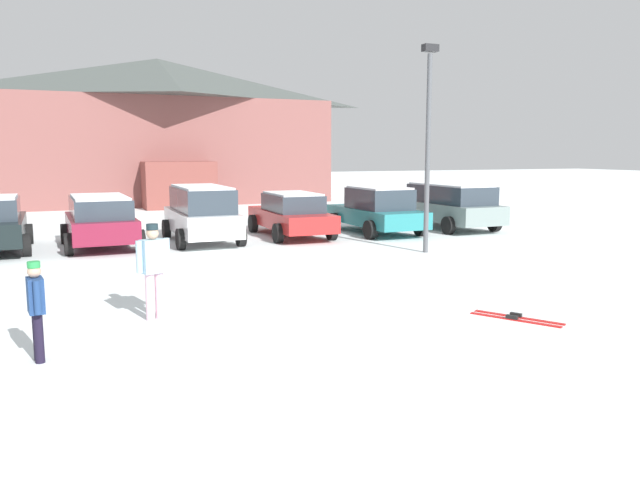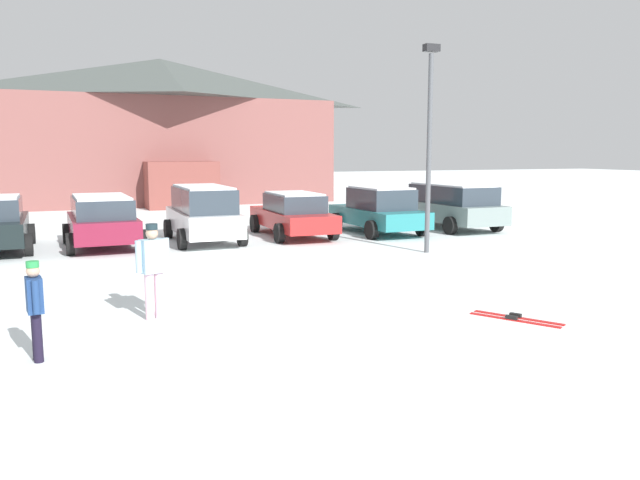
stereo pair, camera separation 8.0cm
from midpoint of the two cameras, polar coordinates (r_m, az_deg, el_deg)
ground at (r=6.88m, az=14.41°, el=-16.96°), size 160.00×160.00×0.00m
ski_lodge at (r=38.34m, az=-14.15°, el=9.74°), size 18.89×11.54×8.25m
parked_maroon_van at (r=20.01m, az=-19.20°, el=1.80°), size 2.30×4.14×1.58m
parked_white_suv at (r=20.30m, az=-10.52°, el=2.49°), size 2.08×4.35×1.81m
parked_red_sedan at (r=21.42m, az=-2.41°, el=2.41°), size 2.11×4.76×1.52m
parked_teal_hatchback at (r=22.31m, az=5.50°, el=2.75°), size 2.29×4.50×1.67m
parked_grey_wagon at (r=24.07m, az=11.99°, el=3.19°), size 2.31×4.75×1.70m
skier_teen_in_navy_coat at (r=9.45m, az=-24.39°, el=-5.43°), size 0.25×0.52×1.41m
skier_adult_in_blue_parka at (r=11.11m, az=-14.82°, el=-2.27°), size 0.59×0.36×1.67m
pair_of_skis at (r=11.43m, az=17.64°, el=-6.83°), size 1.07×1.50×0.08m
lamp_post at (r=18.09m, az=10.09°, el=9.16°), size 0.44×0.24×5.84m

